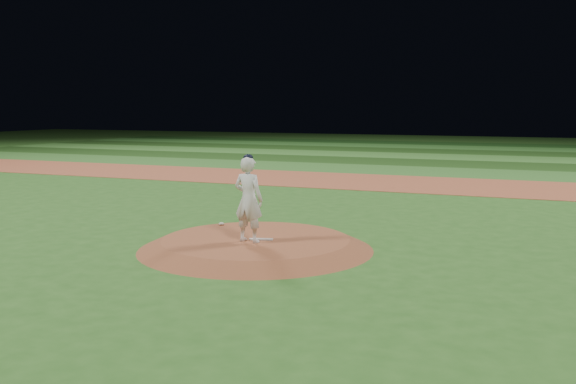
{
  "coord_description": "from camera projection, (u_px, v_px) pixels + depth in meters",
  "views": [
    {
      "loc": [
        6.27,
        -13.35,
        3.33
      ],
      "look_at": [
        0.0,
        2.0,
        1.1
      ],
      "focal_mm": 40.0,
      "sensor_mm": 36.0,
      "label": 1
    }
  ],
  "objects": [
    {
      "name": "rosin_bag",
      "position": [
        221.0,
        224.0,
        16.68
      ],
      "size": [
        0.14,
        0.14,
        0.08
      ],
      "primitive_type": "ellipsoid",
      "color": "white",
      "rests_on": "pitchers_mound"
    },
    {
      "name": "outfield_stripe_5",
      "position": [
        472.0,
        144.0,
        55.87
      ],
      "size": [
        70.0,
        5.0,
        0.02
      ],
      "primitive_type": "cube",
      "color": "#1B4917",
      "rests_on": "ground"
    },
    {
      "name": "ground",
      "position": [
        256.0,
        249.0,
        15.05
      ],
      "size": [
        120.0,
        120.0,
        0.0
      ],
      "primitive_type": "plane",
      "color": "#295C1D",
      "rests_on": "ground"
    },
    {
      "name": "pitchers_mound",
      "position": [
        256.0,
        244.0,
        15.03
      ],
      "size": [
        5.5,
        5.5,
        0.25
      ],
      "primitive_type": "cone",
      "color": "brown",
      "rests_on": "ground"
    },
    {
      "name": "pitcher_on_mound",
      "position": [
        249.0,
        199.0,
        14.52
      ],
      "size": [
        0.76,
        0.54,
        2.01
      ],
      "color": "silver",
      "rests_on": "pitchers_mound"
    },
    {
      "name": "outfield_stripe_0",
      "position": [
        417.0,
        171.0,
        32.94
      ],
      "size": [
        70.0,
        5.0,
        0.02
      ],
      "primitive_type": "cube",
      "color": "#306926",
      "rests_on": "ground"
    },
    {
      "name": "outfield_stripe_4",
      "position": [
        465.0,
        148.0,
        51.29
      ],
      "size": [
        70.0,
        5.0,
        0.02
      ],
      "primitive_type": "cube",
      "color": "#357B2C",
      "rests_on": "ground"
    },
    {
      "name": "outfield_stripe_1",
      "position": [
        433.0,
        163.0,
        37.52
      ],
      "size": [
        70.0,
        5.0,
        0.02
      ],
      "primitive_type": "cube",
      "color": "#1B4014",
      "rests_on": "ground"
    },
    {
      "name": "outfield_stripe_2",
      "position": [
        446.0,
        157.0,
        42.11
      ],
      "size": [
        70.0,
        5.0,
        0.02
      ],
      "primitive_type": "cube",
      "color": "#397C2D",
      "rests_on": "ground"
    },
    {
      "name": "pitching_rubber",
      "position": [
        261.0,
        239.0,
        14.86
      ],
      "size": [
        0.56,
        0.29,
        0.03
      ],
      "primitive_type": "cube",
      "rotation": [
        0.0,
        0.0,
        0.3
      ],
      "color": "silver",
      "rests_on": "pitchers_mound"
    },
    {
      "name": "infield_dirt_band",
      "position": [
        392.0,
        183.0,
        27.89
      ],
      "size": [
        70.0,
        6.0,
        0.02
      ],
      "primitive_type": "cube",
      "color": "#994B2F",
      "rests_on": "ground"
    },
    {
      "name": "outfield_stripe_3",
      "position": [
        456.0,
        152.0,
        46.7
      ],
      "size": [
        70.0,
        5.0,
        0.02
      ],
      "primitive_type": "cube",
      "color": "#1E4616",
      "rests_on": "ground"
    }
  ]
}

